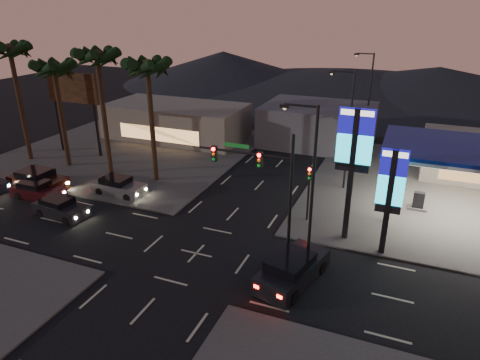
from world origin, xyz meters
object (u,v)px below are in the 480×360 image
at_px(car_lane_b_rear, 37,181).
at_px(traffic_signal_mast, 263,175).
at_px(car_lane_a_front, 60,208).
at_px(car_lane_b_front, 119,187).
at_px(pylon_sign_tall, 354,149).
at_px(car_lane_a_mid, 37,190).
at_px(gas_station, 474,153).
at_px(car_lane_b_mid, 41,180).
at_px(pylon_sign_short, 391,187).
at_px(suv_station, 292,269).

bearing_deg(car_lane_b_rear, traffic_signal_mast, -5.58).
height_order(car_lane_a_front, car_lane_b_front, car_lane_b_front).
xyz_separation_m(pylon_sign_tall, car_lane_b_front, (-18.77, 0.28, -5.70)).
xyz_separation_m(car_lane_a_mid, car_lane_b_front, (5.73, 3.11, 0.02)).
distance_m(pylon_sign_tall, car_lane_a_mid, 25.32).
relative_size(gas_station, traffic_signal_mast, 1.53).
distance_m(car_lane_b_front, car_lane_b_mid, 7.23).
bearing_deg(pylon_sign_short, traffic_signal_mast, -160.87).
height_order(gas_station, suv_station, gas_station).
height_order(car_lane_a_front, suv_station, suv_station).
xyz_separation_m(traffic_signal_mast, car_lane_b_mid, (-21.12, 2.39, -4.47)).
bearing_deg(gas_station, car_lane_a_front, -158.22).
xyz_separation_m(pylon_sign_tall, suv_station, (-2.02, -6.09, -5.57)).
bearing_deg(car_lane_a_front, traffic_signal_mast, 4.12).
distance_m(gas_station, car_lane_a_front, 30.34).
distance_m(traffic_signal_mast, car_lane_b_front, 15.22).
xyz_separation_m(car_lane_b_front, suv_station, (16.75, -6.38, 0.13)).
height_order(gas_station, car_lane_a_mid, gas_station).
height_order(gas_station, pylon_sign_tall, pylon_sign_tall).
height_order(gas_station, traffic_signal_mast, traffic_signal_mast).
relative_size(car_lane_a_front, suv_station, 0.79).
bearing_deg(pylon_sign_tall, car_lane_b_rear, -176.80).
bearing_deg(car_lane_a_front, car_lane_a_mid, 156.27).
bearing_deg(car_lane_a_front, car_lane_b_front, 71.94).
relative_size(pylon_sign_short, car_lane_a_mid, 1.57).
relative_size(car_lane_a_mid, car_lane_b_rear, 0.86).
relative_size(pylon_sign_tall, pylon_sign_short, 1.29).
xyz_separation_m(gas_station, car_lane_b_mid, (-33.36, -7.62, -4.32)).
relative_size(gas_station, suv_station, 2.16).
xyz_separation_m(pylon_sign_short, car_lane_b_rear, (-28.39, -0.45, -3.87)).
xyz_separation_m(pylon_sign_tall, car_lane_b_mid, (-25.86, -1.12, -5.64)).
relative_size(traffic_signal_mast, suv_station, 1.41).
height_order(pylon_sign_tall, suv_station, pylon_sign_tall).
height_order(car_lane_a_front, car_lane_a_mid, car_lane_a_mid).
relative_size(gas_station, car_lane_b_rear, 2.33).
bearing_deg(suv_station, traffic_signal_mast, 136.52).
distance_m(car_lane_a_front, car_lane_b_front, 5.18).
bearing_deg(car_lane_b_front, suv_station, -20.84).
relative_size(car_lane_a_mid, suv_station, 0.79).
bearing_deg(pylon_sign_short, suv_station, -131.60).
height_order(car_lane_a_mid, car_lane_b_mid, car_lane_b_mid).
bearing_deg(car_lane_a_mid, suv_station, -8.27).
xyz_separation_m(gas_station, car_lane_b_rear, (-33.39, -7.95, -4.30)).
height_order(pylon_sign_short, car_lane_a_mid, pylon_sign_short).
relative_size(gas_station, car_lane_b_mid, 2.38).
relative_size(pylon_sign_tall, car_lane_a_mid, 2.01).
bearing_deg(gas_station, car_lane_b_mid, -167.13).
xyz_separation_m(car_lane_a_mid, car_lane_b_mid, (-1.36, 1.70, 0.09)).
bearing_deg(gas_station, car_lane_a_mid, -163.76).
height_order(traffic_signal_mast, car_lane_a_mid, traffic_signal_mast).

